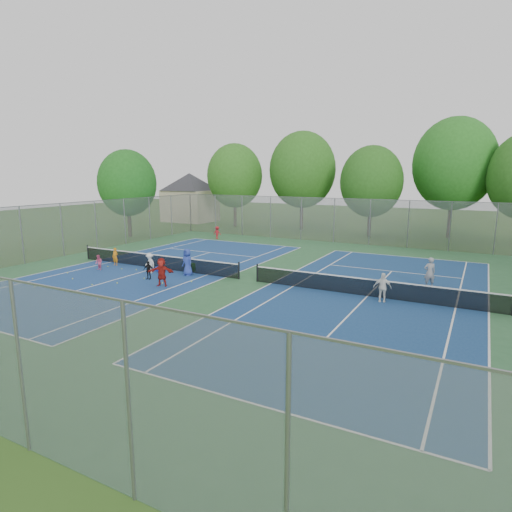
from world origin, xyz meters
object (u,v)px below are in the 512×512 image
Objects in this scene: net_right at (368,288)px; ball_hopper at (192,267)px; ball_crate at (159,269)px; net_left at (156,262)px; instructor at (430,273)px.

ball_hopper is (-11.25, 0.33, -0.18)m from net_right.
net_right reaches higher than ball_crate.
ball_crate is (0.80, -0.61, -0.30)m from net_left.
ball_crate is 2.16m from ball_hopper.
instructor is at bearing 13.98° from ball_crate.
net_right is (14.00, 0.00, 0.00)m from net_left.
instructor is (15.75, 3.92, 0.70)m from ball_crate.
net_left is 14.00m from net_right.
net_right is 4.20m from instructor.
net_left is at bearing 142.64° from ball_crate.
net_left is 1.06m from ball_crate.
net_left is 36.44× the size of ball_crate.
net_right is 7.54× the size of instructor.
net_right is at bearing 24.35° from instructor.
net_right is 23.23× the size of ball_hopper.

